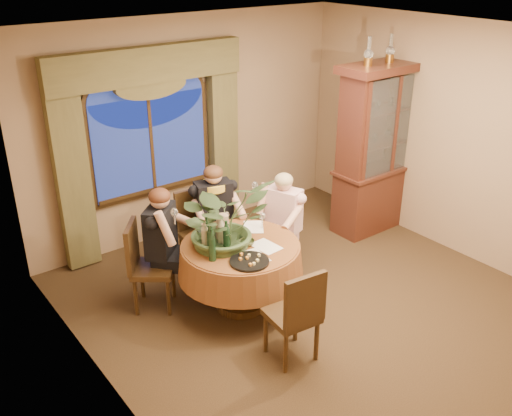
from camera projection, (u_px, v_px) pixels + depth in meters
floor at (318, 308)px, 6.08m from camera, size 5.00×5.00×0.00m
wall_back at (190, 127)px, 7.30m from camera, size 4.50×0.00×4.50m
wall_right at (464, 143)px, 6.73m from camera, size 0.00×5.00×5.00m
ceiling at (333, 37)px, 4.91m from camera, size 5.00×5.00×0.00m
window at (151, 145)px, 6.96m from camera, size 1.62×0.10×1.32m
arched_transom at (146, 81)px, 6.64m from camera, size 1.60×0.06×0.44m
drapery_left at (72, 174)px, 6.41m from camera, size 0.38×0.14×2.32m
drapery_right at (223, 140)px, 7.54m from camera, size 0.38×0.14×2.32m
swag_valance at (148, 65)px, 6.50m from camera, size 2.45×0.16×0.42m
dining_table at (241, 276)px, 5.97m from camera, size 1.40×1.40×0.75m
china_cabinet at (381, 148)px, 7.44m from camera, size 1.37×0.54×2.22m
oil_lamp_left at (369, 51)px, 6.70m from camera, size 0.11×0.11×0.34m
oil_lamp_center at (391, 48)px, 6.91m from camera, size 0.11×0.11×0.34m
oil_lamp_right at (411, 45)px, 7.12m from camera, size 0.11×0.11×0.34m
chair_right at (276, 233)px, 6.62m from camera, size 0.56×0.56×0.96m
chair_back_right at (201, 234)px, 6.60m from camera, size 0.45×0.45×0.96m
chair_back at (153, 267)px, 5.93m from camera, size 0.59×0.59×0.96m
chair_front_left at (292, 313)px, 5.18m from camera, size 0.46×0.46×0.96m
person_pink at (284, 222)px, 6.56m from camera, size 0.54×0.56×1.23m
person_back at (161, 245)px, 5.99m from camera, size 0.63×0.63×1.31m
person_scarf at (214, 218)px, 6.60m from camera, size 0.56×0.54×1.30m
stoneware_vase at (223, 229)px, 5.79m from camera, size 0.16×0.16×0.30m
centerpiece_plant at (223, 188)px, 5.58m from camera, size 0.94×1.04×0.81m
olive_bowl at (247, 242)px, 5.79m from camera, size 0.15×0.15×0.05m
cheese_platter at (249, 261)px, 5.47m from camera, size 0.38×0.38×0.02m
wine_bottle_0 at (227, 236)px, 5.61m from camera, size 0.07×0.07×0.33m
wine_bottle_1 at (207, 231)px, 5.70m from camera, size 0.07×0.07×0.33m
wine_bottle_2 at (211, 239)px, 5.56m from camera, size 0.07×0.07×0.33m
wine_bottle_3 at (221, 233)px, 5.68m from camera, size 0.07×0.07×0.33m
wine_bottle_4 at (212, 245)px, 5.45m from camera, size 0.07×0.07×0.33m
wine_bottle_5 at (205, 236)px, 5.61m from camera, size 0.07×0.07×0.33m
tasting_paper_0 at (266, 246)px, 5.76m from camera, size 0.23×0.32×0.00m
tasting_paper_1 at (253, 227)px, 6.15m from camera, size 0.35×0.37×0.00m
tasting_paper_2 at (254, 257)px, 5.56m from camera, size 0.24×0.32×0.00m
wine_glass_person_pink at (262, 220)px, 6.10m from camera, size 0.07×0.07×0.18m
wine_glass_person_back at (199, 233)px, 5.84m from camera, size 0.07×0.07×0.18m
wine_glass_person_scarf at (227, 219)px, 6.14m from camera, size 0.07×0.07×0.18m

